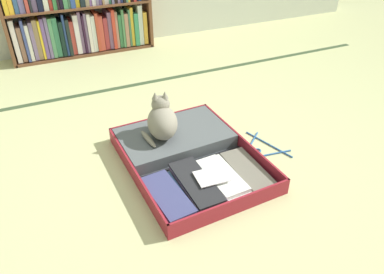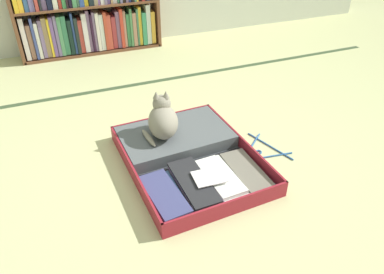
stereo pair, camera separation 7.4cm
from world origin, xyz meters
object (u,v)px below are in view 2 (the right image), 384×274
(bookshelf, at_px, (87,8))
(black_cat, at_px, (163,120))
(open_suitcase, at_px, (185,154))
(clothes_hanger, at_px, (266,148))

(bookshelf, relative_size, black_cat, 4.49)
(open_suitcase, xyz_separation_m, black_cat, (-0.08, 0.18, 0.16))
(bookshelf, height_order, clothes_hanger, bookshelf)
(open_suitcase, bearing_deg, bookshelf, 96.00)
(bookshelf, height_order, open_suitcase, bookshelf)
(open_suitcase, height_order, clothes_hanger, open_suitcase)
(open_suitcase, xyz_separation_m, clothes_hanger, (0.51, -0.09, -0.04))
(bookshelf, distance_m, black_cat, 1.86)
(black_cat, relative_size, clothes_hanger, 0.84)
(open_suitcase, relative_size, clothes_hanger, 2.65)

